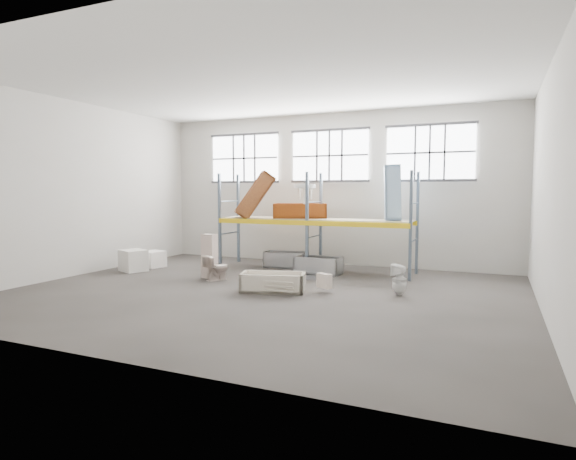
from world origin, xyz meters
The scene contains 34 objects.
floor centered at (0.00, 0.00, -0.05)m, with size 12.00×10.00×0.10m, color #4C4642.
ceiling centered at (0.00, 0.00, 5.05)m, with size 12.00×10.00×0.10m, color silver.
wall_back centered at (0.00, 5.05, 2.50)m, with size 12.00×0.10×5.00m, color #B3AFA5.
wall_front centered at (0.00, -5.05, 2.50)m, with size 12.00×0.10×5.00m, color #B4B0A7.
wall_left centered at (-6.05, 0.00, 2.50)m, with size 0.10×10.00×5.00m, color beige.
wall_right centered at (6.05, 0.00, 2.50)m, with size 0.10×10.00×5.00m, color #9C9890.
window_left centered at (-3.20, 4.94, 3.60)m, with size 2.60×0.04×1.60m, color white.
window_mid centered at (0.00, 4.94, 3.60)m, with size 2.60×0.04×1.60m, color white.
window_right centered at (3.20, 4.94, 3.60)m, with size 2.60×0.04×1.60m, color white.
rack_upright_la centered at (-3.00, 2.90, 1.50)m, with size 0.08×0.08×3.00m, color slate.
rack_upright_lb centered at (-3.00, 4.10, 1.50)m, with size 0.08×0.08×3.00m, color slate.
rack_upright_ma centered at (0.00, 2.90, 1.50)m, with size 0.08×0.08×3.00m, color slate.
rack_upright_mb centered at (0.00, 4.10, 1.50)m, with size 0.08×0.08×3.00m, color slate.
rack_upright_ra centered at (3.00, 2.90, 1.50)m, with size 0.08×0.08×3.00m, color slate.
rack_upright_rb centered at (3.00, 4.10, 1.50)m, with size 0.08×0.08×3.00m, color slate.
rack_beam_front centered at (0.00, 2.90, 1.50)m, with size 6.00×0.10×0.14m, color yellow.
rack_beam_back centered at (0.00, 4.10, 1.50)m, with size 6.00×0.10×0.14m, color yellow.
shelf_deck centered at (0.00, 3.50, 1.58)m, with size 5.90×1.10×0.03m, color gray.
wet_patch centered at (0.00, 2.70, 0.00)m, with size 1.80×1.80×0.00m, color black.
bathtub_beige centered at (0.16, 0.21, 0.23)m, with size 1.55×0.73×0.46m, color beige, non-canonical shape.
cistern_spare centered at (1.35, 0.61, 0.28)m, with size 0.37×0.18×0.35m, color beige.
sink_in_tub centered at (0.50, 0.52, 0.16)m, with size 0.43×0.43×0.15m, color beige.
toilet_beige centered at (-1.88, 0.91, 0.35)m, with size 0.39×0.68×0.69m, color beige.
cistern_tall centered at (-2.24, 1.11, 0.62)m, with size 0.40×0.26×1.24m, color beige.
toilet_white centered at (3.06, 1.03, 0.37)m, with size 0.33×0.34×0.74m, color white.
steel_tub_left centered at (-1.02, 3.68, 0.25)m, with size 1.36×0.63×0.50m, color #A0A3A8, non-canonical shape.
steel_tub_right centered at (0.32, 3.05, 0.25)m, with size 1.36×0.63×0.50m, color #B0B4BA, non-canonical shape.
rust_tub_flat centered at (-0.52, 3.64, 1.82)m, with size 1.65×0.77×0.46m, color #95420A, non-canonical shape.
rust_tub_tilted centered at (-2.01, 3.42, 2.29)m, with size 1.62×0.76×0.46m, color brown, non-canonical shape.
sink_on_shelf centered at (-0.18, 3.17, 2.09)m, with size 0.66×0.51×0.59m, color white.
blue_tub_upright centered at (2.34, 3.69, 2.40)m, with size 1.58×0.74×0.44m, color #9DC1E6, non-canonical shape.
bucket centered at (0.29, 0.13, 0.19)m, with size 0.32×0.32×0.37m, color silver.
carton_near centered at (-5.02, 1.16, 0.32)m, with size 0.76×0.65×0.65m, color silver.
carton_far centered at (-4.96, 2.00, 0.26)m, with size 0.62×0.62×0.51m, color white.
Camera 1 is at (5.07, -10.10, 2.46)m, focal length 29.59 mm.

